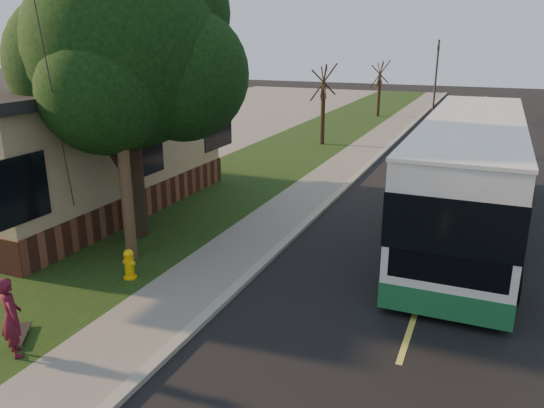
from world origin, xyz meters
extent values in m
plane|color=black|center=(0.00, 0.00, 0.00)|extent=(120.00, 120.00, 0.00)
cube|color=black|center=(4.00, 10.00, 0.01)|extent=(8.00, 80.00, 0.01)
cube|color=gray|center=(0.00, 10.00, 0.06)|extent=(0.25, 80.00, 0.12)
cube|color=slate|center=(-1.00, 10.00, 0.04)|extent=(2.00, 80.00, 0.08)
cube|color=black|center=(-4.50, 10.00, 0.04)|extent=(5.00, 80.00, 0.07)
cube|color=slate|center=(-14.50, 10.00, 0.02)|extent=(15.00, 80.00, 0.04)
cylinder|color=#F8B50D|center=(-2.60, 0.00, 0.35)|extent=(0.22, 0.22, 0.55)
sphere|color=#F8B50D|center=(-2.60, 0.00, 0.69)|extent=(0.24, 0.24, 0.24)
cylinder|color=#F8B50D|center=(-2.60, 0.00, 0.47)|extent=(0.30, 0.10, 0.10)
cylinder|color=#F8B50D|center=(-2.60, 0.00, 0.47)|extent=(0.10, 0.18, 0.10)
cylinder|color=#F8B50D|center=(-2.60, 0.00, 0.09)|extent=(0.32, 0.32, 0.04)
cylinder|color=#473321|center=(-3.30, 1.00, 4.57)|extent=(0.30, 0.30, 9.00)
cylinder|color=#2D2D30|center=(-4.20, -0.10, 3.80)|extent=(2.52, 3.21, 7.60)
cylinder|color=black|center=(-4.20, 2.50, 2.07)|extent=(0.56, 0.56, 4.00)
sphere|color=black|center=(-4.20, 2.50, 5.27)|extent=(5.20, 5.20, 5.20)
sphere|color=black|center=(-2.80, 3.10, 4.67)|extent=(3.60, 3.60, 3.60)
sphere|color=black|center=(-5.40, 2.10, 4.97)|extent=(3.80, 3.80, 3.80)
sphere|color=black|center=(-3.90, 1.20, 4.37)|extent=(3.20, 3.20, 3.20)
sphere|color=black|center=(-4.80, 3.90, 5.67)|extent=(3.40, 3.40, 3.40)
sphere|color=black|center=(-3.30, 3.70, 6.27)|extent=(3.00, 3.00, 3.00)
cylinder|color=black|center=(-3.50, 18.00, 1.72)|extent=(0.24, 0.24, 3.30)
cylinder|color=black|center=(-3.50, 18.00, 3.37)|extent=(1.38, 0.57, 2.01)
cylinder|color=black|center=(-3.50, 18.00, 3.37)|extent=(0.74, 1.21, 1.58)
cylinder|color=black|center=(-3.50, 18.00, 3.37)|extent=(0.65, 1.05, 1.95)
cylinder|color=black|center=(-3.50, 18.00, 3.37)|extent=(1.28, 0.53, 1.33)
cylinder|color=black|center=(-3.50, 18.00, 3.37)|extent=(0.75, 1.21, 1.70)
cylinder|color=black|center=(-3.00, 30.00, 1.58)|extent=(0.24, 0.24, 3.03)
cylinder|color=black|center=(-3.00, 30.00, 3.10)|extent=(1.38, 0.57, 2.01)
cylinder|color=black|center=(-3.00, 30.00, 3.10)|extent=(0.74, 1.21, 1.58)
cylinder|color=black|center=(-3.00, 30.00, 3.10)|extent=(0.65, 1.05, 1.95)
cylinder|color=black|center=(-3.00, 30.00, 3.10)|extent=(1.28, 0.53, 1.33)
cylinder|color=black|center=(-3.00, 30.00, 3.10)|extent=(0.75, 1.21, 1.70)
cylinder|color=#2D2D30|center=(0.50, 34.00, 2.75)|extent=(0.16, 0.16, 5.50)
imported|color=black|center=(0.50, 34.00, 4.50)|extent=(0.18, 0.22, 1.10)
cube|color=silver|center=(4.56, 6.92, 1.93)|extent=(2.61, 12.51, 2.82)
cube|color=#1C6234|center=(4.56, 6.92, 0.47)|extent=(2.63, 12.53, 0.57)
cube|color=black|center=(4.56, 6.92, 2.14)|extent=(2.65, 12.55, 1.15)
cube|color=black|center=(4.56, 0.70, 1.77)|extent=(2.31, 0.06, 1.67)
cube|color=yellow|center=(4.56, 0.71, 3.18)|extent=(1.67, 0.06, 0.36)
cube|color=#FFF2CC|center=(3.78, 0.69, 0.57)|extent=(0.26, 0.04, 0.16)
cube|color=#FFF2CC|center=(5.34, 0.69, 0.57)|extent=(0.26, 0.04, 0.16)
cube|color=silver|center=(4.56, 6.92, 3.36)|extent=(2.66, 12.56, 0.08)
cylinder|color=black|center=(3.26, 2.33, 0.48)|extent=(0.29, 0.96, 0.96)
cylinder|color=black|center=(5.86, 2.33, 0.48)|extent=(0.29, 0.96, 0.96)
cylinder|color=black|center=(3.26, 5.88, 0.48)|extent=(0.29, 0.96, 0.96)
cylinder|color=black|center=(5.86, 5.88, 0.48)|extent=(0.29, 0.96, 0.96)
cylinder|color=black|center=(3.26, 11.51, 0.48)|extent=(0.29, 0.96, 0.96)
cylinder|color=black|center=(5.86, 11.51, 0.48)|extent=(0.29, 0.96, 0.96)
imported|color=#4C0F21|center=(-2.50, -3.46, 0.83)|extent=(0.66, 0.59, 1.53)
cube|color=black|center=(-2.88, -3.01, 0.14)|extent=(0.69, 0.86, 0.02)
cylinder|color=silver|center=(-2.71, -3.27, 0.10)|extent=(0.20, 0.16, 0.06)
cylinder|color=silver|center=(-3.06, -2.75, 0.10)|extent=(0.20, 0.16, 0.06)
cube|color=black|center=(-9.50, 3.31, 0.67)|extent=(1.79, 1.61, 1.26)
cube|color=black|center=(-9.50, 3.31, 1.34)|extent=(1.86, 1.68, 0.08)
imported|color=black|center=(2.60, 31.95, 0.77)|extent=(1.88, 4.54, 1.54)
camera|label=1|loc=(5.08, -9.43, 5.60)|focal=35.00mm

